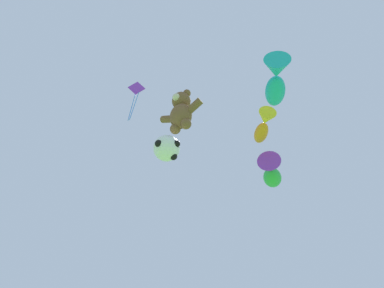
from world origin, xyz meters
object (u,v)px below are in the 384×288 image
fish_kite_teal (276,80)px  fish_kite_emerald (271,172)px  diamond_kite (136,93)px  fish_kite_tangerine (263,126)px  soccer_ball_kite (167,148)px  teddy_bear_kite (181,111)px

fish_kite_teal → fish_kite_emerald: bearing=116.9°
diamond_kite → fish_kite_emerald: bearing=51.7°
fish_kite_tangerine → soccer_ball_kite: bearing=-120.3°
teddy_bear_kite → soccer_ball_kite: (-0.36, -0.27, -1.78)m
soccer_ball_kite → teddy_bear_kite: bearing=36.5°
soccer_ball_kite → fish_kite_emerald: fish_kite_emerald is taller
fish_kite_tangerine → diamond_kite: size_ratio=0.72×
fish_kite_teal → diamond_kite: diamond_kite is taller
soccer_ball_kite → fish_kite_tangerine: (2.27, 3.89, 2.68)m
soccer_ball_kite → fish_kite_tangerine: fish_kite_tangerine is taller
teddy_bear_kite → fish_kite_emerald: size_ratio=0.77×
fish_kite_emerald → fish_kite_tangerine: bearing=-71.2°
teddy_bear_kite → fish_kite_emerald: (1.13, 5.91, -0.08)m
soccer_ball_kite → fish_kite_tangerine: bearing=59.7°
soccer_ball_kite → fish_kite_teal: size_ratio=0.42×
fish_kite_teal → fish_kite_emerald: 5.13m
teddy_bear_kite → fish_kite_tangerine: fish_kite_tangerine is taller
teddy_bear_kite → fish_kite_tangerine: size_ratio=0.95×
diamond_kite → fish_kite_tangerine: bearing=32.3°
teddy_bear_kite → soccer_ball_kite: size_ratio=1.93×
soccer_ball_kite → fish_kite_teal: (3.78, 1.67, 2.62)m
soccer_ball_kite → diamond_kite: 5.91m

